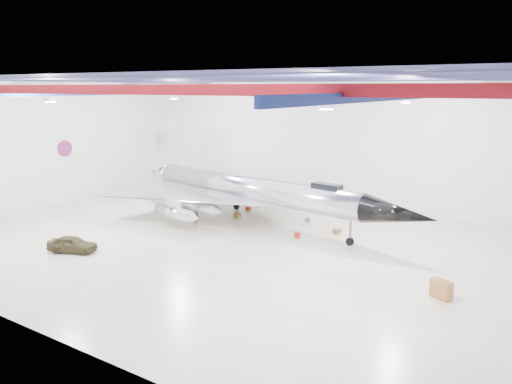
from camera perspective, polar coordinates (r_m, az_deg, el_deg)
The scene contains 15 objects.
floor at distance 34.76m, azimuth -3.25°, elevation -5.74°, with size 40.00×40.00×0.00m, color #BEAF97.
wall_back at distance 46.33m, azimuth 7.75°, elevation 5.57°, with size 40.00×40.00×0.00m, color silver.
wall_left at distance 48.06m, azimuth -23.02°, elevation 4.96°, with size 30.00×30.00×0.00m, color silver.
ceiling at distance 33.13m, azimuth -3.48°, elevation 12.71°, with size 40.00×40.00×0.00m, color #0A0F38.
ceiling_structure at distance 33.13m, azimuth -3.47°, elevation 11.54°, with size 39.50×29.50×1.08m.
wall_roundel at distance 49.21m, azimuth -21.01°, elevation 4.67°, with size 1.50×1.50×0.10m, color #B21414.
jet_aircraft at distance 38.98m, azimuth -0.56°, elevation -0.03°, with size 27.50×17.64×7.51m.
jeep at distance 34.65m, azimuth -20.26°, elevation -5.60°, with size 1.28×3.18×1.08m, color #3B341D.
desk at distance 27.36m, azimuth 20.42°, elevation -10.39°, with size 1.07×0.53×0.98m, color brown.
crate_ply at distance 42.74m, azimuth -6.98°, elevation -2.22°, with size 0.47×0.38×0.33m, color olive.
toolbox_red at distance 43.56m, azimuth -0.90°, elevation -1.89°, with size 0.40×0.32×0.28m, color #A32010.
parts_bin at distance 37.02m, azimuth 9.23°, elevation -4.48°, with size 0.51×0.41×0.36m, color olive.
tool_chest at distance 35.75m, azimuth 4.73°, elevation -4.93°, with size 0.44×0.44×0.39m, color #A32010.
oil_barrel at distance 41.09m, azimuth -2.15°, elevation -2.70°, with size 0.48×0.39×0.34m, color olive.
spares_box at distance 39.90m, azimuth 5.91°, elevation -3.19°, with size 0.40×0.40×0.36m, color #59595B.
Camera 1 is at (19.69, -26.64, 10.52)m, focal length 35.00 mm.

